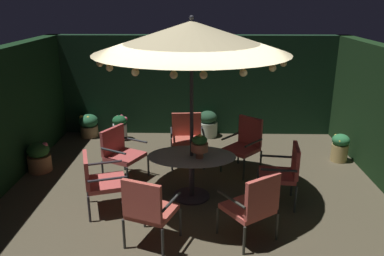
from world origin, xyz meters
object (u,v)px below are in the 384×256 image
potted_plant_back_left (208,124)px  patio_umbrella (192,37)px  patio_chair_southwest (253,204)px  patio_chair_southeast (100,179)px  potted_plant_right_near (120,127)px  potted_plant_back_right (39,157)px  centerpiece_planter (200,145)px  patio_chair_south (148,208)px  patio_chair_northeast (187,135)px  potted_plant_right_far (340,147)px  potted_plant_front_corner (89,125)px  patio_chair_west (284,170)px  patio_dining_table (192,166)px  patio_chair_north (245,142)px  patio_chair_east (120,150)px

potted_plant_back_left → patio_umbrella: bearing=-95.9°
patio_chair_southwest → patio_chair_southeast: bearing=161.3°
potted_plant_right_near → potted_plant_back_right: bearing=-123.6°
centerpiece_planter → patio_chair_south: centerpiece_planter is taller
patio_chair_northeast → potted_plant_right_far: 3.07m
patio_umbrella → patio_chair_southeast: patio_umbrella is taller
patio_chair_northeast → potted_plant_back_right: size_ratio=1.71×
potted_plant_front_corner → potted_plant_back_left: 2.81m
patio_umbrella → potted_plant_front_corner: (-2.50, 2.89, -2.30)m
patio_chair_southwest → patio_chair_west: 1.19m
patio_dining_table → centerpiece_planter: centerpiece_planter is taller
patio_chair_north → patio_chair_southwest: size_ratio=1.02×
patio_chair_east → potted_plant_front_corner: 2.54m
patio_chair_south → potted_plant_back_left: patio_chair_south is taller
patio_dining_table → potted_plant_right_near: patio_dining_table is taller
patio_chair_north → patio_chair_south: size_ratio=1.01×
potted_plant_front_corner → potted_plant_right_near: 0.79m
centerpiece_planter → patio_chair_north: bearing=54.2°
patio_chair_northeast → potted_plant_back_left: bearing=74.1°
patio_dining_table → centerpiece_planter: bearing=-37.0°
patio_chair_east → potted_plant_back_left: 2.82m
patio_umbrella → potted_plant_front_corner: patio_umbrella is taller
potted_plant_right_near → potted_plant_right_far: bearing=-13.9°
patio_umbrella → patio_chair_northeast: bearing=95.0°
patio_chair_east → potted_plant_right_far: size_ratio=1.67×
patio_umbrella → potted_plant_front_corner: bearing=130.9°
patio_chair_southeast → patio_chair_west: (2.82, 0.27, 0.04)m
patio_dining_table → patio_chair_east: 1.45m
patio_umbrella → potted_plant_right_near: size_ratio=5.05×
centerpiece_planter → potted_plant_back_left: size_ratio=0.64×
potted_plant_right_far → potted_plant_right_near: (-4.66, 1.16, 0.01)m
potted_plant_back_left → patio_chair_west: bearing=-70.2°
potted_plant_right_far → potted_plant_right_near: size_ratio=0.98×
patio_dining_table → patio_chair_southeast: patio_chair_southeast is taller
potted_plant_right_near → centerpiece_planter: bearing=-56.7°
patio_chair_west → potted_plant_right_far: (1.49, 1.74, -0.28)m
patio_dining_table → patio_chair_south: size_ratio=1.41×
patio_chair_northeast → patio_chair_southeast: 2.28m
patio_chair_west → patio_umbrella: bearing=173.0°
potted_plant_right_far → patio_chair_east: bearing=-168.1°
patio_chair_east → potted_plant_back_right: (-1.61, 0.28, -0.26)m
centerpiece_planter → patio_chair_south: (-0.65, -1.26, -0.39)m
potted_plant_right_far → potted_plant_back_right: 5.87m
patio_chair_west → potted_plant_back_right: 4.50m
patio_dining_table → potted_plant_back_right: patio_dining_table is taller
potted_plant_front_corner → potted_plant_right_far: (5.43, -1.32, 0.01)m
patio_umbrella → potted_plant_right_far: patio_umbrella is taller
patio_chair_east → patio_chair_southeast: 1.12m
patio_chair_northeast → patio_chair_west: size_ratio=0.98×
patio_chair_southwest → potted_plant_back_left: (-0.53, 4.18, -0.26)m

